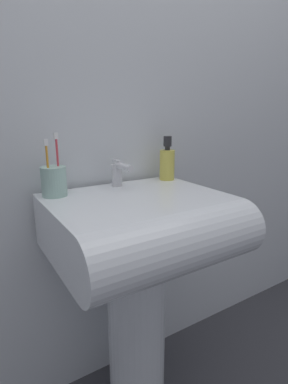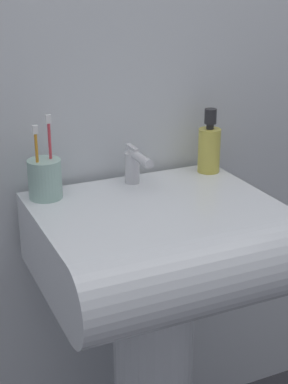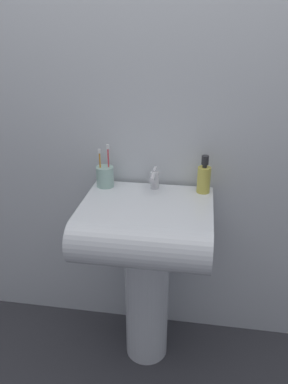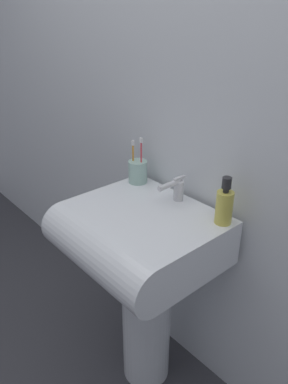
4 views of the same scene
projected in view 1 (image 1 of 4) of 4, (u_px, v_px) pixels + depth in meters
The scene contains 6 objects.
wall_back at pixel (100, 88), 1.09m from camera, with size 5.00×0.05×2.40m, color silver.
sink_pedestal at pixel (137, 330), 1.10m from camera, with size 0.21×0.21×0.68m, color white.
sink_basin at pixel (146, 228), 0.94m from camera, with size 0.56×0.50×0.18m.
faucet at pixel (119, 172), 1.08m from camera, with size 0.04×0.13×0.10m.
toothbrush_cup at pixel (54, 181), 0.96m from camera, with size 0.08×0.08×0.20m.
soap_bottle at pixel (167, 163), 1.19m from camera, with size 0.06×0.06×0.17m.
Camera 1 is at (-0.47, -0.81, 1.12)m, focal length 28.00 mm.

